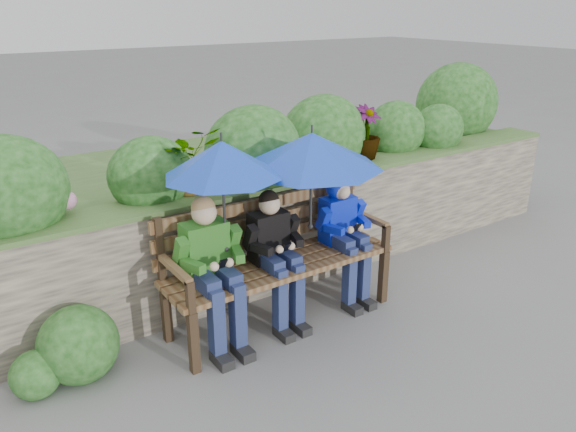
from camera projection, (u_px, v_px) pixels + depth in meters
ground at (295, 326)px, 4.66m from camera, size 60.00×60.00×0.00m
garden_backdrop at (201, 201)px, 5.63m from camera, size 8.00×2.89×1.88m
park_bench at (275, 252)px, 4.62m from camera, size 1.97×0.58×1.04m
boy_left at (212, 265)px, 4.18m from camera, size 0.51×0.58×1.20m
boy_middle at (275, 250)px, 4.49m from camera, size 0.46×0.53×1.14m
boy_right at (344, 227)px, 4.87m from camera, size 0.45×0.55×1.13m
umbrella_left at (222, 159)px, 3.98m from camera, size 0.87×0.87×0.91m
umbrella_right at (312, 150)px, 4.38m from camera, size 1.14×1.14×0.86m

